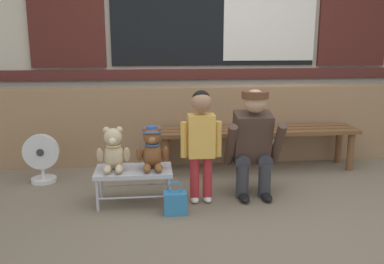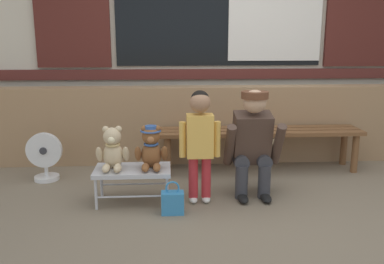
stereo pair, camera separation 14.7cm
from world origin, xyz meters
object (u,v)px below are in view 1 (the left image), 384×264
(small_display_bench, at_px, (134,173))
(teddy_bear_plain, at_px, (114,151))
(handbag_on_ground, at_px, (175,202))
(child_standing, at_px, (201,134))
(adult_crouching, at_px, (253,142))
(floor_fan, at_px, (42,159))
(wooden_bench_long, at_px, (257,135))
(teddy_bear_with_hat, at_px, (152,149))

(small_display_bench, distance_m, teddy_bear_plain, 0.25)
(teddy_bear_plain, height_order, handbag_on_ground, teddy_bear_plain)
(child_standing, height_order, adult_crouching, child_standing)
(small_display_bench, height_order, floor_fan, floor_fan)
(floor_fan, bearing_deg, wooden_bench_long, 5.35)
(small_display_bench, xyz_separation_m, teddy_bear_plain, (-0.16, 0.00, 0.20))
(teddy_bear_plain, relative_size, adult_crouching, 0.38)
(child_standing, bearing_deg, floor_fan, 156.74)
(handbag_on_ground, bearing_deg, small_display_bench, 141.44)
(teddy_bear_with_hat, bearing_deg, teddy_bear_plain, -179.87)
(adult_crouching, xyz_separation_m, floor_fan, (-1.95, 0.50, -0.24))
(wooden_bench_long, bearing_deg, adult_crouching, -107.42)
(adult_crouching, bearing_deg, small_display_bench, -174.34)
(wooden_bench_long, xyz_separation_m, handbag_on_ground, (-0.94, -1.07, -0.28))
(teddy_bear_plain, bearing_deg, handbag_on_ground, -28.40)
(teddy_bear_with_hat, bearing_deg, handbag_on_ground, -57.21)
(teddy_bear_with_hat, xyz_separation_m, handbag_on_ground, (0.17, -0.27, -0.38))
(small_display_bench, distance_m, handbag_on_ground, 0.46)
(teddy_bear_plain, bearing_deg, adult_crouching, 4.84)
(wooden_bench_long, height_order, floor_fan, floor_fan)
(child_standing, relative_size, handbag_on_ground, 3.52)
(teddy_bear_with_hat, distance_m, floor_fan, 1.24)
(wooden_bench_long, distance_m, child_standing, 1.11)
(child_standing, relative_size, floor_fan, 2.00)
(wooden_bench_long, relative_size, adult_crouching, 2.21)
(adult_crouching, height_order, handbag_on_ground, adult_crouching)
(teddy_bear_with_hat, height_order, child_standing, child_standing)
(teddy_bear_with_hat, height_order, floor_fan, teddy_bear_with_hat)
(adult_crouching, relative_size, floor_fan, 1.98)
(wooden_bench_long, distance_m, teddy_bear_with_hat, 1.37)
(teddy_bear_plain, bearing_deg, wooden_bench_long, 29.46)
(child_standing, bearing_deg, teddy_bear_plain, 177.83)
(teddy_bear_with_hat, distance_m, child_standing, 0.43)
(small_display_bench, xyz_separation_m, handbag_on_ground, (0.33, -0.26, -0.17))
(adult_crouching, relative_size, handbag_on_ground, 3.49)
(teddy_bear_with_hat, xyz_separation_m, floor_fan, (-1.06, 0.60, -0.23))
(small_display_bench, distance_m, adult_crouching, 1.07)
(small_display_bench, height_order, adult_crouching, adult_crouching)
(wooden_bench_long, height_order, small_display_bench, wooden_bench_long)
(teddy_bear_plain, xyz_separation_m, teddy_bear_with_hat, (0.32, 0.00, 0.01))
(adult_crouching, distance_m, floor_fan, 2.02)
(child_standing, height_order, floor_fan, child_standing)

